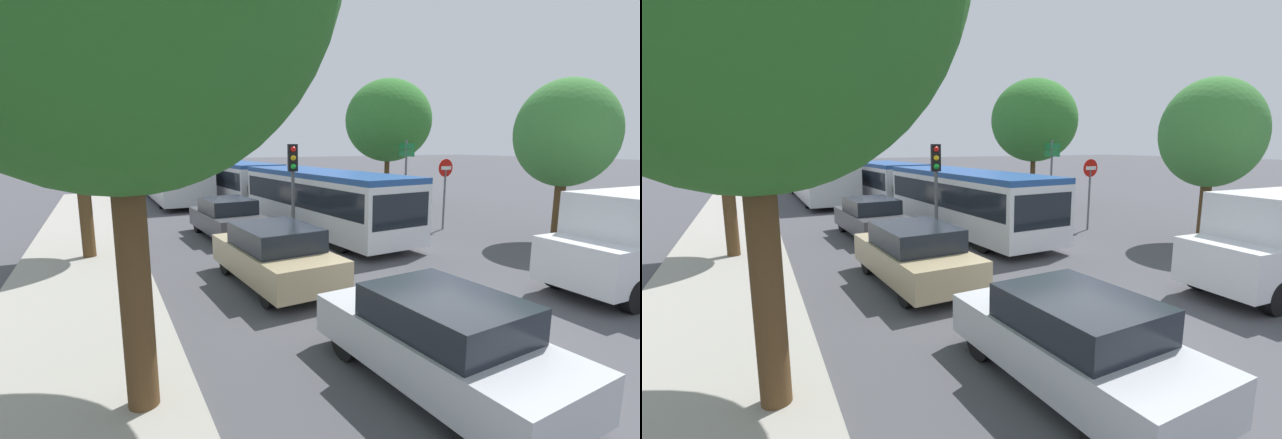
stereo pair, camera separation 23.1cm
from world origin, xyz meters
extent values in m
plane|color=#47474C|center=(0.00, 0.00, 0.00)|extent=(200.00, 200.00, 0.00)
cube|color=#9E998E|center=(-6.11, 10.99, 0.07)|extent=(3.20, 31.98, 0.14)
cube|color=silver|center=(1.98, 8.80, 1.23)|extent=(2.99, 9.15, 1.94)
cube|color=black|center=(1.98, 8.80, 1.58)|extent=(2.99, 8.79, 0.85)
cube|color=#234C93|center=(1.98, 8.80, 2.30)|extent=(2.99, 9.15, 0.19)
cube|color=silver|center=(1.44, 17.32, 1.23)|extent=(2.81, 6.31, 1.94)
cube|color=black|center=(1.44, 17.32, 1.58)|extent=(2.81, 6.06, 0.85)
cube|color=#234C93|center=(1.44, 17.32, 2.30)|extent=(2.81, 6.31, 0.19)
cylinder|color=black|center=(1.67, 13.77, 1.23)|extent=(1.85, 1.06, 1.79)
cube|color=black|center=(2.27, 4.34, 1.47)|extent=(2.13, 0.23, 1.04)
cylinder|color=black|center=(3.18, 5.99, 0.47)|extent=(0.34, 0.97, 0.95)
cylinder|color=black|center=(1.15, 5.86, 0.47)|extent=(0.34, 0.97, 0.95)
cylinder|color=black|center=(2.81, 11.74, 0.47)|extent=(0.34, 0.97, 0.95)
cylinder|color=black|center=(0.79, 11.61, 0.47)|extent=(0.34, 0.97, 0.95)
cylinder|color=black|center=(2.45, 17.39, 0.47)|extent=(0.34, 0.97, 0.95)
cylinder|color=black|center=(0.43, 17.26, 0.47)|extent=(0.34, 0.97, 0.95)
cube|color=silver|center=(-1.63, 21.98, 1.30)|extent=(2.73, 11.72, 2.03)
cube|color=black|center=(-1.63, 21.98, 1.66)|extent=(2.75, 11.13, 0.85)
cube|color=black|center=(-1.63, 21.98, 2.41)|extent=(2.73, 11.72, 0.20)
cylinder|color=black|center=(-2.76, 25.82, 0.51)|extent=(0.32, 1.02, 1.02)
cylinder|color=black|center=(-0.58, 25.85, 0.51)|extent=(0.32, 1.02, 1.02)
cylinder|color=black|center=(-2.67, 18.46, 0.51)|extent=(0.32, 1.02, 1.02)
cylinder|color=black|center=(-0.49, 18.48, 0.51)|extent=(0.32, 1.02, 1.02)
cube|color=#B7BABF|center=(-1.42, -1.33, 0.56)|extent=(1.89, 4.04, 0.64)
cube|color=black|center=(-1.42, -1.42, 1.13)|extent=(1.65, 2.15, 0.49)
cylinder|color=black|center=(-2.19, -0.10, 0.30)|extent=(0.24, 0.61, 0.60)
cylinder|color=black|center=(-0.79, -0.02, 0.30)|extent=(0.24, 0.61, 0.60)
cylinder|color=black|center=(-2.05, -2.63, 0.30)|extent=(0.24, 0.61, 0.60)
cylinder|color=black|center=(-0.65, -2.55, 0.30)|extent=(0.24, 0.61, 0.60)
cube|color=tan|center=(-1.86, 3.94, 0.61)|extent=(2.03, 4.34, 0.69)
cube|color=black|center=(-1.85, 3.84, 1.21)|extent=(1.78, 2.31, 0.53)
cylinder|color=black|center=(-2.69, 5.26, 0.32)|extent=(0.26, 0.66, 0.65)
cylinder|color=black|center=(-1.18, 5.34, 0.32)|extent=(0.26, 0.66, 0.65)
cylinder|color=black|center=(-2.53, 2.54, 0.32)|extent=(0.26, 0.66, 0.65)
cylinder|color=black|center=(-1.03, 2.63, 0.32)|extent=(0.26, 0.66, 0.65)
cube|color=#47474C|center=(-1.43, 9.85, 0.59)|extent=(1.98, 4.23, 0.67)
cube|color=black|center=(-1.43, 9.75, 1.18)|extent=(1.73, 2.25, 0.51)
cylinder|color=black|center=(-2.24, 11.13, 0.32)|extent=(0.25, 0.64, 0.63)
cylinder|color=black|center=(-0.77, 11.21, 0.32)|extent=(0.25, 0.64, 0.63)
cylinder|color=black|center=(-2.10, 8.49, 0.32)|extent=(0.25, 0.64, 0.63)
cylinder|color=black|center=(-0.62, 8.57, 0.32)|extent=(0.25, 0.64, 0.63)
cube|color=silver|center=(3.62, -0.27, 0.84)|extent=(0.97, 1.93, 1.00)
cylinder|color=black|center=(3.99, -1.13, 0.36)|extent=(0.73, 0.27, 0.72)
cylinder|color=black|center=(4.05, 0.55, 0.36)|extent=(0.73, 0.27, 0.72)
cylinder|color=black|center=(7.35, 0.44, 0.36)|extent=(0.73, 0.27, 0.72)
cylinder|color=#56595E|center=(0.26, 7.60, 1.70)|extent=(0.12, 0.12, 3.40)
cube|color=black|center=(0.26, 7.60, 2.95)|extent=(0.37, 0.31, 0.90)
sphere|color=red|center=(0.22, 7.45, 3.23)|extent=(0.18, 0.18, 0.18)
sphere|color=#EAAD14|center=(0.22, 7.45, 2.95)|extent=(0.18, 0.18, 0.18)
sphere|color=green|center=(0.22, 7.45, 2.67)|extent=(0.18, 0.18, 0.18)
cylinder|color=#56595E|center=(6.70, 7.26, 1.20)|extent=(0.08, 0.08, 2.40)
cylinder|color=red|center=(6.70, 7.26, 2.47)|extent=(0.70, 0.03, 0.70)
cube|color=white|center=(6.70, 7.24, 2.47)|extent=(0.50, 0.04, 0.14)
cylinder|color=#56595E|center=(7.65, 10.92, 1.80)|extent=(0.10, 0.10, 3.60)
cube|color=#197A38|center=(7.65, 10.92, 3.30)|extent=(0.29, 1.39, 0.28)
cube|color=#197A38|center=(7.65, 10.92, 2.96)|extent=(0.29, 1.39, 0.28)
cylinder|color=#51381E|center=(-5.21, -0.17, 1.75)|extent=(0.38, 0.38, 3.50)
cylinder|color=#51381E|center=(-5.94, 8.36, 1.49)|extent=(0.35, 0.35, 2.98)
ellipsoid|color=#33752D|center=(-5.94, 8.36, 4.55)|extent=(3.34, 3.34, 4.17)
ellipsoid|color=#33752D|center=(-5.74, 8.41, 3.92)|extent=(2.00, 2.00, 2.29)
cylinder|color=#51381E|center=(8.55, 3.66, 1.21)|extent=(0.35, 0.35, 2.41)
ellipsoid|color=#3D7F38|center=(8.55, 3.66, 3.77)|extent=(3.27, 3.27, 3.61)
ellipsoid|color=#286623|center=(8.94, 3.50, 3.23)|extent=(1.96, 1.96, 1.98)
cylinder|color=#51381E|center=(8.46, 13.59, 1.50)|extent=(0.27, 0.27, 3.01)
ellipsoid|color=#33752D|center=(8.46, 13.59, 4.64)|extent=(4.58, 4.58, 4.35)
ellipsoid|color=#3D7F38|center=(8.59, 13.63, 3.99)|extent=(2.75, 2.75, 2.39)
camera|label=1|loc=(-5.48, -5.58, 3.40)|focal=24.00mm
camera|label=2|loc=(-5.27, -5.69, 3.40)|focal=24.00mm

